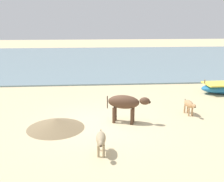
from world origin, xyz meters
TOP-DOWN VIEW (x-y plane):
  - ground at (0.00, 0.00)m, footprint 80.00×80.00m
  - sea_water at (0.00, 16.05)m, footprint 60.00×20.00m
  - cow_adult_dark at (0.88, 0.10)m, footprint 1.62×0.80m
  - calf_near_tan at (3.60, 0.77)m, footprint 0.34×0.92m
  - calf_far_dun at (-0.13, -2.34)m, footprint 0.31×1.00m
  - debris_pile_0 at (-1.68, -0.27)m, footprint 2.86×2.86m

SIDE VIEW (x-z plane):
  - ground at x=0.00m, z-range 0.00..0.00m
  - sea_water at x=0.00m, z-range 0.00..0.08m
  - debris_pile_0 at x=-1.68m, z-range 0.00..0.37m
  - calf_near_tan at x=3.60m, z-range 0.13..0.73m
  - calf_far_dun at x=-0.13m, z-range 0.14..0.79m
  - cow_adult_dark at x=0.88m, z-range 0.23..1.31m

